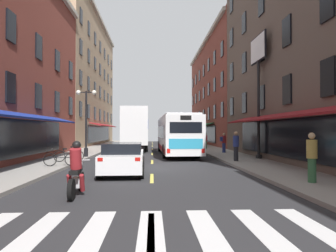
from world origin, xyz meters
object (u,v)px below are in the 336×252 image
pedestrian_far (312,157)px  motorcycle_rider (76,172)px  sedan_near (123,158)px  bicycle_near (61,159)px  bicycle_mid (69,155)px  pedestrian_near (224,142)px  box_truck (135,129)px  transit_bus (176,134)px  street_lamp_twin (86,119)px  sedan_mid (137,141)px  pedestrian_mid (236,146)px  billboard_sign (258,65)px  pedestrian_rear (206,141)px

pedestrian_far → motorcycle_rider: bearing=-66.1°
sedan_near → bicycle_near: bearing=150.7°
bicycle_mid → pedestrian_near: 12.87m
box_truck → motorcycle_rider: (-0.56, -20.29, -1.41)m
transit_bus → pedestrian_near: bearing=2.9°
bicycle_near → street_lamp_twin: street_lamp_twin is taller
motorcycle_rider → pedestrian_near: pedestrian_near is taller
sedan_mid → bicycle_mid: bearing=-98.4°
motorcycle_rider → bicycle_mid: size_ratio=1.22×
bicycle_near → pedestrian_mid: (9.79, 2.12, 0.56)m
street_lamp_twin → bicycle_mid: bearing=-93.9°
box_truck → motorcycle_rider: 20.35m
bicycle_near → street_lamp_twin: (0.05, 5.66, 2.26)m
sedan_near → pedestrian_near: pedestrian_near is taller
transit_bus → street_lamp_twin: street_lamp_twin is taller
transit_bus → pedestrian_near: (3.99, 0.20, -0.65)m
bicycle_near → pedestrian_far: pedestrian_far is taller
sedan_mid → pedestrian_far: 28.77m
billboard_sign → pedestrian_near: (-1.07, 5.32, -5.34)m
box_truck → transit_bus: bearing=-52.8°
pedestrian_rear → box_truck: bearing=-84.2°
billboard_sign → sedan_mid: billboard_sign is taller
bicycle_near → pedestrian_mid: pedestrian_mid is taller
motorcycle_rider → billboard_sign: bearing=47.9°
pedestrian_far → pedestrian_rear: pedestrian_far is taller
sedan_near → pedestrian_rear: (6.78, 16.61, 0.24)m
pedestrian_rear → sedan_mid: bearing=-137.7°
motorcycle_rider → pedestrian_rear: (7.73, 21.29, 0.25)m
bicycle_near → pedestrian_rear: bearing=55.3°
sedan_near → bicycle_mid: (-3.59, 4.10, -0.22)m
billboard_sign → transit_bus: size_ratio=0.70×
box_truck → street_lamp_twin: bearing=-110.2°
pedestrian_far → pedestrian_rear: 20.19m
sedan_mid → bicycle_mid: sedan_mid is taller
sedan_mid → bicycle_near: size_ratio=2.60×
transit_bus → bicycle_near: (-6.70, -8.83, -1.15)m
motorcycle_rider → pedestrian_far: bearing=7.9°
bicycle_near → pedestrian_near: (10.70, 9.04, 0.51)m
motorcycle_rider → pedestrian_near: size_ratio=1.26×
billboard_sign → pedestrian_far: 10.72m
pedestrian_rear → transit_bus: bearing=-32.8°
box_truck → bicycle_near: bearing=-102.4°
pedestrian_mid → bicycle_near: bearing=18.0°
pedestrian_mid → pedestrian_far: bearing=100.0°
pedestrian_far → sedan_near: bearing=-101.3°
sedan_near → pedestrian_far: 7.83m
pedestrian_rear → bicycle_near: bearing=-36.8°
box_truck → pedestrian_near: bearing=-31.2°
sedan_near → pedestrian_mid: size_ratio=2.65×
pedestrian_mid → pedestrian_rear: pedestrian_mid is taller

